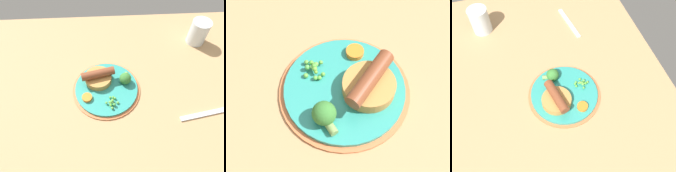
{
  "view_description": "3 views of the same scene",
  "coord_description": "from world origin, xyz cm",
  "views": [
    {
      "loc": [
        -5.69,
        -41.42,
        64.48
      ],
      "look_at": [
        -3.52,
        -3.02,
        6.61
      ],
      "focal_mm": 32.0,
      "sensor_mm": 36.0,
      "label": 1
    },
    {
      "loc": [
        15.56,
        18.13,
        53.77
      ],
      "look_at": [
        -4.41,
        -2.72,
        5.42
      ],
      "focal_mm": 50.0,
      "sensor_mm": 36.0,
      "label": 2
    },
    {
      "loc": [
        -47.39,
        10.27,
        75.56
      ],
      "look_at": [
        -4.52,
        -2.29,
        7.25
      ],
      "focal_mm": 40.0,
      "sensor_mm": 36.0,
      "label": 3
    }
  ],
  "objects": [
    {
      "name": "dining_table",
      "position": [
        0.0,
        0.0,
        1.5
      ],
      "size": [
        110.0,
        80.0,
        3.0
      ],
      "primitive_type": "cube",
      "color": "tan",
      "rests_on": "ground"
    },
    {
      "name": "broccoli_floret_far",
      "position": [
        1.48,
        -0.21,
        6.43
      ],
      "size": [
        4.25,
        6.17,
        4.25
      ],
      "rotation": [
        0.0,
        0.0,
        4.51
      ],
      "color": "#387A33",
      "rests_on": "dinner_plate"
    },
    {
      "name": "dinner_plate",
      "position": [
        -5.5,
        -2.12,
        3.57
      ],
      "size": [
        24.41,
        24.41,
        1.4
      ],
      "color": "#CC6B3D",
      "rests_on": "dining_table"
    },
    {
      "name": "drinking_glass",
      "position": [
        33.68,
        20.77,
        8.1
      ],
      "size": [
        7.54,
        7.54,
        10.21
      ],
      "primitive_type": "cylinder",
      "color": "silver",
      "rests_on": "dining_table"
    },
    {
      "name": "carrot_slice_1",
      "position": [
        -12.31,
        -6.21,
        4.96
      ],
      "size": [
        4.56,
        4.56,
        1.12
      ],
      "primitive_type": "cylinder",
      "rotation": [
        0.0,
        0.0,
        5.11
      ],
      "color": "orange",
      "rests_on": "dinner_plate"
    },
    {
      "name": "sausage_pudding",
      "position": [
        -8.25,
        1.29,
        6.48
      ],
      "size": [
        12.17,
        9.64,
        5.41
      ],
      "rotation": [
        0.0,
        0.0,
        0.22
      ],
      "color": "#BC8442",
      "rests_on": "dinner_plate"
    },
    {
      "name": "fork",
      "position": [
        27.45,
        -13.85,
        3.3
      ],
      "size": [
        18.02,
        4.54,
        0.6
      ],
      "primitive_type": "cube",
      "rotation": [
        0.0,
        0.0,
        0.17
      ],
      "color": "silver",
      "rests_on": "dining_table"
    },
    {
      "name": "pea_pile",
      "position": [
        -3.79,
        -8.68,
        5.41
      ],
      "size": [
        4.76,
        5.12,
        1.88
      ],
      "color": "#54AF36",
      "rests_on": "dinner_plate"
    }
  ]
}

